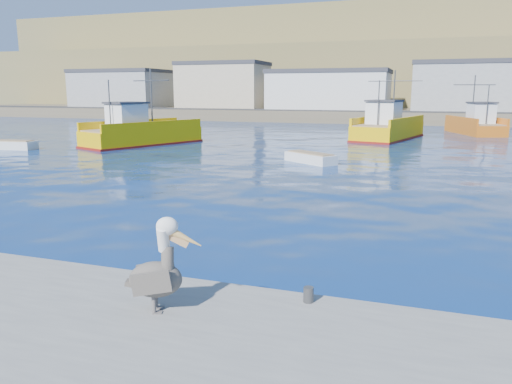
% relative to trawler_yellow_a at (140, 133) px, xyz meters
% --- Properties ---
extents(ground, '(260.00, 260.00, 0.00)m').
position_rel_trawler_yellow_a_xyz_m(ground, '(17.86, -24.34, -1.00)').
color(ground, navy).
rests_on(ground, ground).
extents(dock_bollards, '(36.20, 0.20, 0.30)m').
position_rel_trawler_yellow_a_xyz_m(dock_bollards, '(18.46, -27.74, -0.35)').
color(dock_bollards, '#4C4C4C').
rests_on(dock_bollards, dock).
extents(far_shore, '(200.00, 81.00, 24.00)m').
position_rel_trawler_yellow_a_xyz_m(far_shore, '(17.86, 84.86, 7.98)').
color(far_shore, brown).
rests_on(far_shore, ground).
extents(trawler_yellow_a, '(7.12, 11.00, 6.41)m').
position_rel_trawler_yellow_a_xyz_m(trawler_yellow_a, '(0.00, 0.00, 0.00)').
color(trawler_yellow_a, '#E7B004').
rests_on(trawler_yellow_a, ground).
extents(trawler_yellow_b, '(6.28, 11.53, 6.47)m').
position_rel_trawler_yellow_a_xyz_m(trawler_yellow_b, '(19.25, 12.24, 0.03)').
color(trawler_yellow_b, '#E7B004').
rests_on(trawler_yellow_b, ground).
extents(boat_orange, '(5.75, 9.05, 6.10)m').
position_rel_trawler_yellow_a_xyz_m(boat_orange, '(27.60, 20.77, 0.04)').
color(boat_orange, '#CB6114').
rests_on(boat_orange, ground).
extents(skiff_left, '(4.07, 1.84, 0.86)m').
position_rel_trawler_yellow_a_xyz_m(skiff_left, '(-7.96, -5.99, -0.72)').
color(skiff_left, silver).
rests_on(skiff_left, ground).
extents(skiff_mid, '(3.73, 3.18, 0.80)m').
position_rel_trawler_yellow_a_xyz_m(skiff_mid, '(15.90, -5.73, -0.74)').
color(skiff_mid, silver).
rests_on(skiff_mid, ground).
extents(pelican, '(1.42, 0.88, 1.79)m').
position_rel_trawler_yellow_a_xyz_m(pelican, '(18.34, -29.01, 0.27)').
color(pelican, '#595451').
rests_on(pelican, dock).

